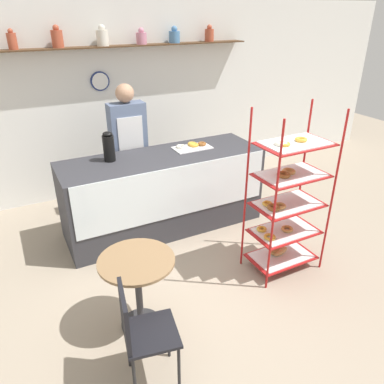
{
  "coord_description": "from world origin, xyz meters",
  "views": [
    {
      "loc": [
        -1.62,
        -2.73,
        2.57
      ],
      "look_at": [
        0.0,
        0.42,
        0.83
      ],
      "focal_mm": 35.0,
      "sensor_mm": 36.0,
      "label": 1
    }
  ],
  "objects_px": {
    "coffee_carafe": "(109,147)",
    "pastry_rack": "(286,204)",
    "cafe_table": "(138,277)",
    "donut_tray_counter": "(192,146)",
    "person_worker": "(129,146)",
    "cafe_chair": "(139,328)"
  },
  "relations": [
    {
      "from": "coffee_carafe",
      "to": "pastry_rack",
      "type": "bearing_deg",
      "value": -47.17
    },
    {
      "from": "donut_tray_counter",
      "to": "cafe_table",
      "type": "bearing_deg",
      "value": -130.34
    },
    {
      "from": "coffee_carafe",
      "to": "donut_tray_counter",
      "type": "xyz_separation_m",
      "value": [
        1.06,
        -0.03,
        -0.15
      ]
    },
    {
      "from": "coffee_carafe",
      "to": "donut_tray_counter",
      "type": "bearing_deg",
      "value": -1.78
    },
    {
      "from": "person_worker",
      "to": "donut_tray_counter",
      "type": "distance_m",
      "value": 0.83
    },
    {
      "from": "pastry_rack",
      "to": "cafe_table",
      "type": "bearing_deg",
      "value": -176.32
    },
    {
      "from": "cafe_table",
      "to": "person_worker",
      "type": "bearing_deg",
      "value": 72.42
    },
    {
      "from": "pastry_rack",
      "to": "coffee_carafe",
      "type": "bearing_deg",
      "value": 132.83
    },
    {
      "from": "cafe_chair",
      "to": "cafe_table",
      "type": "bearing_deg",
      "value": -8.38
    },
    {
      "from": "pastry_rack",
      "to": "cafe_table",
      "type": "height_order",
      "value": "pastry_rack"
    },
    {
      "from": "cafe_table",
      "to": "pastry_rack",
      "type": "bearing_deg",
      "value": 3.68
    },
    {
      "from": "pastry_rack",
      "to": "cafe_table",
      "type": "distance_m",
      "value": 1.68
    },
    {
      "from": "person_worker",
      "to": "cafe_chair",
      "type": "bearing_deg",
      "value": -107.86
    },
    {
      "from": "person_worker",
      "to": "coffee_carafe",
      "type": "distance_m",
      "value": 0.59
    },
    {
      "from": "pastry_rack",
      "to": "coffee_carafe",
      "type": "height_order",
      "value": "pastry_rack"
    },
    {
      "from": "pastry_rack",
      "to": "cafe_table",
      "type": "relative_size",
      "value": 2.47
    },
    {
      "from": "pastry_rack",
      "to": "person_worker",
      "type": "bearing_deg",
      "value": 117.95
    },
    {
      "from": "person_worker",
      "to": "cafe_table",
      "type": "bearing_deg",
      "value": -107.58
    },
    {
      "from": "cafe_chair",
      "to": "person_worker",
      "type": "bearing_deg",
      "value": -7.34
    },
    {
      "from": "person_worker",
      "to": "cafe_chair",
      "type": "xyz_separation_m",
      "value": [
        -0.83,
        -2.57,
        -0.43
      ]
    },
    {
      "from": "coffee_carafe",
      "to": "donut_tray_counter",
      "type": "relative_size",
      "value": 0.73
    },
    {
      "from": "cafe_chair",
      "to": "donut_tray_counter",
      "type": "xyz_separation_m",
      "value": [
        1.52,
        2.12,
        0.46
      ]
    }
  ]
}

